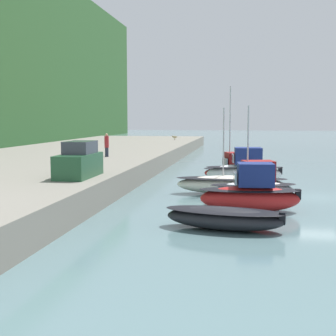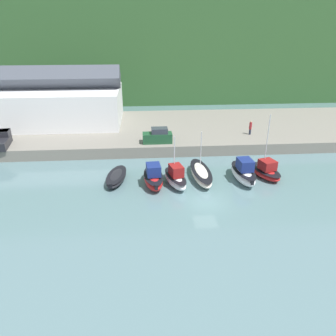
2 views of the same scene
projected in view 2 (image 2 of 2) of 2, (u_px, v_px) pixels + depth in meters
name	position (u px, v px, depth m)	size (l,w,h in m)	color
ground_plane	(206.00, 202.00, 34.86)	(320.00, 320.00, 0.00)	slate
hillside_backdrop	(163.00, 22.00, 96.36)	(240.00, 63.87, 34.37)	#335B2D
quay_promenade	(182.00, 130.00, 55.23)	(115.89, 20.26, 1.60)	gray
harbor_clubhouse	(50.00, 104.00, 54.98)	(23.80, 12.83, 9.53)	white
moored_boat_0	(116.00, 177.00, 39.08)	(2.99, 5.92, 1.04)	black
moored_boat_1	(153.00, 177.00, 38.06)	(2.64, 5.76, 2.70)	red
moored_boat_2	(175.00, 178.00, 38.05)	(3.13, 5.59, 5.89)	white
moored_boat_3	(201.00, 174.00, 39.72)	(2.57, 7.59, 5.84)	white
moored_boat_4	(243.00, 173.00, 39.09)	(2.64, 6.10, 2.87)	white
moored_boat_5	(265.00, 171.00, 40.20)	(3.73, 5.60, 7.78)	red
parked_car_2	(158.00, 136.00, 46.83)	(4.22, 1.84, 2.16)	#1E4C2D
pickup_truck_0	(2.00, 140.00, 45.75)	(2.60, 4.95, 1.90)	black
person_on_quay	(250.00, 128.00, 50.09)	(0.40, 0.40, 2.14)	#232838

